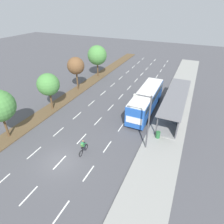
% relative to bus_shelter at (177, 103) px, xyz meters
% --- Properties ---
extents(ground_plane, '(140.00, 140.00, 0.00)m').
position_rel_bus_shelter_xyz_m(ground_plane, '(-9.53, -14.91, -1.86)').
color(ground_plane, '#4C4C51').
extents(median_strip, '(2.60, 52.00, 0.12)m').
position_rel_bus_shelter_xyz_m(median_strip, '(-17.83, 5.09, -1.80)').
color(median_strip, brown).
rests_on(median_strip, ground).
extents(sidewalk_right, '(4.50, 52.00, 0.15)m').
position_rel_bus_shelter_xyz_m(sidewalk_right, '(-0.28, 5.09, -1.79)').
color(sidewalk_right, gray).
rests_on(sidewalk_right, ground).
extents(lane_divider_left, '(0.14, 49.16, 0.01)m').
position_rel_bus_shelter_xyz_m(lane_divider_left, '(-13.03, 4.17, -1.86)').
color(lane_divider_left, white).
rests_on(lane_divider_left, ground).
extents(lane_divider_center, '(0.14, 49.16, 0.01)m').
position_rel_bus_shelter_xyz_m(lane_divider_center, '(-9.53, 4.17, -1.86)').
color(lane_divider_center, white).
rests_on(lane_divider_center, ground).
extents(lane_divider_right, '(0.14, 49.16, 0.01)m').
position_rel_bus_shelter_xyz_m(lane_divider_right, '(-6.03, 4.17, -1.86)').
color(lane_divider_right, white).
rests_on(lane_divider_right, ground).
extents(bus_shelter, '(2.90, 13.53, 2.86)m').
position_rel_bus_shelter_xyz_m(bus_shelter, '(0.00, 0.00, 0.00)').
color(bus_shelter, gray).
rests_on(bus_shelter, sidewalk_right).
extents(bus, '(2.54, 11.29, 3.37)m').
position_rel_bus_shelter_xyz_m(bus, '(-4.28, -1.06, 0.20)').
color(bus, '#2356B2').
rests_on(bus, ground).
extents(cyclist, '(0.46, 1.82, 1.71)m').
position_rel_bus_shelter_xyz_m(cyclist, '(-8.00, -12.79, -1.07)').
color(cyclist, black).
rests_on(cyclist, ground).
extents(median_tree_second, '(3.27, 3.27, 5.58)m').
position_rel_bus_shelter_xyz_m(median_tree_second, '(-17.64, -6.34, 2.19)').
color(median_tree_second, brown).
rests_on(median_tree_second, median_strip).
extents(median_tree_third, '(3.06, 3.06, 6.01)m').
position_rel_bus_shelter_xyz_m(median_tree_third, '(-18.04, 1.47, 2.71)').
color(median_tree_third, brown).
rests_on(median_tree_third, median_strip).
extents(median_tree_fourth, '(4.01, 4.01, 6.55)m').
position_rel_bus_shelter_xyz_m(median_tree_fourth, '(-17.95, 9.28, 2.79)').
color(median_tree_fourth, brown).
rests_on(median_tree_fourth, median_strip).
extents(streetlight, '(1.91, 0.24, 6.50)m').
position_rel_bus_shelter_xyz_m(streetlight, '(-2.11, -9.19, 2.02)').
color(streetlight, '#4C4C51').
rests_on(streetlight, sidewalk_right).
extents(trash_bin, '(0.52, 0.52, 0.85)m').
position_rel_bus_shelter_xyz_m(trash_bin, '(-1.08, -6.88, -1.29)').
color(trash_bin, '#286B38').
rests_on(trash_bin, sidewalk_right).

